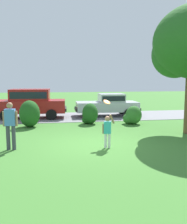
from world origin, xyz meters
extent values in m
plane|color=#3D752D|center=(0.00, 0.00, 0.00)|extent=(80.00, 80.00, 0.00)
cube|color=slate|center=(0.00, 7.27, 0.01)|extent=(28.00, 4.40, 0.02)
ellipsoid|color=#286023|center=(4.43, 2.22, 3.77)|extent=(2.32, 2.32, 2.32)
ellipsoid|color=#1E511C|center=(-2.83, 4.11, 0.72)|extent=(1.10, 1.14, 1.44)
ellipsoid|color=#1E511C|center=(0.52, 4.53, 0.60)|extent=(0.90, 1.07, 1.19)
ellipsoid|color=#1E511C|center=(0.29, 4.63, 0.22)|extent=(0.48, 0.48, 0.43)
ellipsoid|color=#33702B|center=(2.97, 4.03, 0.52)|extent=(0.92, 0.91, 1.05)
ellipsoid|color=#33702B|center=(2.72, 4.12, 0.31)|extent=(0.69, 0.69, 0.62)
cube|color=silver|center=(2.12, 7.28, 0.68)|extent=(4.26, 1.98, 0.64)
cube|color=silver|center=(2.43, 7.27, 1.28)|extent=(1.73, 1.67, 0.56)
cube|color=black|center=(2.43, 7.27, 1.28)|extent=(1.60, 1.69, 0.34)
cylinder|color=black|center=(0.79, 6.38, 0.30)|extent=(0.61, 0.24, 0.60)
cylinder|color=black|center=(0.85, 8.26, 0.30)|extent=(0.61, 0.24, 0.60)
cylinder|color=black|center=(3.39, 6.30, 0.30)|extent=(0.61, 0.24, 0.60)
cylinder|color=black|center=(3.45, 8.18, 0.30)|extent=(0.61, 0.24, 0.60)
cube|color=black|center=(-0.02, 7.35, 0.52)|extent=(0.18, 1.75, 0.20)
cube|color=black|center=(4.26, 7.21, 0.52)|extent=(0.18, 1.75, 0.20)
cube|color=maroon|center=(-3.03, 7.21, 0.80)|extent=(4.60, 2.09, 0.80)
cube|color=maroon|center=(-3.03, 7.21, 1.56)|extent=(2.56, 1.75, 0.72)
cube|color=black|center=(-3.03, 7.21, 1.56)|extent=(2.36, 1.76, 0.43)
cylinder|color=black|center=(-4.47, 6.35, 0.34)|extent=(0.69, 0.26, 0.68)
cylinder|color=black|center=(-4.37, 8.22, 0.34)|extent=(0.69, 0.26, 0.68)
cylinder|color=black|center=(-1.69, 6.19, 0.34)|extent=(0.69, 0.26, 0.68)
cylinder|color=black|center=(-1.58, 8.07, 0.34)|extent=(0.69, 0.26, 0.68)
cube|color=black|center=(-0.74, 7.08, 0.60)|extent=(0.22, 1.75, 0.20)
cylinder|color=white|center=(0.31, -0.57, 0.28)|extent=(0.10, 0.10, 0.55)
cylinder|color=white|center=(0.45, -0.62, 0.28)|extent=(0.10, 0.10, 0.55)
cube|color=#33B2B2|center=(0.38, -0.60, 0.77)|extent=(0.30, 0.23, 0.44)
sphere|color=#A37556|center=(0.38, -0.60, 1.11)|extent=(0.20, 0.20, 0.20)
cylinder|color=#A37556|center=(0.55, -0.60, 1.09)|extent=(0.24, 0.21, 0.39)
cylinder|color=#A37556|center=(0.23, -0.55, 0.72)|extent=(0.07, 0.07, 0.36)
cylinder|color=orange|center=(0.49, 0.03, 1.67)|extent=(0.31, 0.26, 0.23)
cylinder|color=#1EB7B2|center=(0.49, 0.03, 1.67)|extent=(0.18, 0.15, 0.14)
cylinder|color=#3F3F4C|center=(-3.04, -0.28, 0.45)|extent=(0.14, 0.14, 0.90)
cylinder|color=#3F3F4C|center=(-3.23, -0.25, 0.45)|extent=(0.14, 0.14, 0.90)
cube|color=#4C7FCC|center=(-3.13, -0.26, 1.20)|extent=(0.38, 0.26, 0.60)
sphere|color=#A37556|center=(-3.13, -0.26, 1.63)|extent=(0.22, 0.22, 0.22)
cylinder|color=#A37556|center=(-2.92, -0.29, 1.15)|extent=(0.09, 0.09, 0.55)
cylinder|color=#A37556|center=(-3.35, -0.24, 1.15)|extent=(0.09, 0.09, 0.55)
camera|label=1|loc=(-1.65, -9.43, 2.56)|focal=39.74mm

